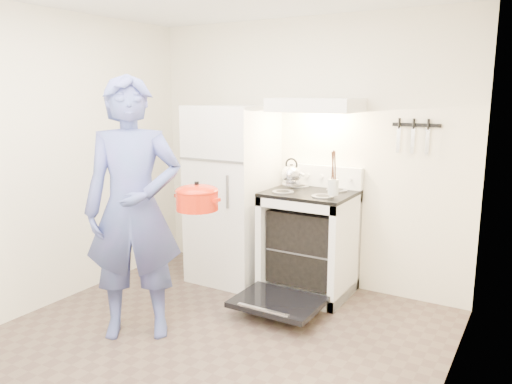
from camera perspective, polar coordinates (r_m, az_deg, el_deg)
floor at (r=3.71m, az=-7.58°, el=-18.12°), size 3.60×3.60×0.00m
back_wall at (r=4.81m, az=5.38°, el=4.48°), size 3.20×0.02×2.50m
refrigerator at (r=4.85m, az=-2.69°, el=-0.21°), size 0.70×0.70×1.70m
stove_body at (r=4.59m, az=6.07°, el=-5.97°), size 0.76×0.65×0.92m
cooktop at (r=4.47m, az=6.20°, el=-0.15°), size 0.76×0.65×0.03m
backsplash at (r=4.71m, az=7.66°, el=1.82°), size 0.76×0.07×0.20m
oven_door at (r=4.20m, az=2.51°, el=-12.45°), size 0.70×0.54×0.04m
oven_rack at (r=4.59m, az=6.07°, el=-6.21°), size 0.60×0.52×0.01m
range_hood at (r=4.45m, az=6.82°, el=9.84°), size 0.76×0.50×0.12m
knife_strip at (r=4.42m, az=17.87°, el=7.30°), size 0.40×0.02×0.03m
pizza_stone at (r=4.62m, az=5.28°, el=-5.91°), size 0.31×0.31×0.02m
tea_kettle at (r=4.60m, az=4.06°, el=2.16°), size 0.23×0.19×0.28m
utensil_jar at (r=4.19m, az=8.81°, el=0.56°), size 0.09×0.09×0.13m
person at (r=3.77m, az=-13.82°, el=-1.96°), size 0.85×0.79×1.95m
dutch_oven at (r=3.69m, az=-6.75°, el=-0.95°), size 0.38×0.31×0.24m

